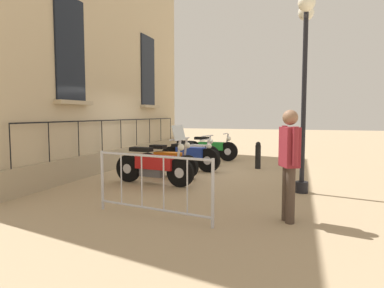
{
  "coord_description": "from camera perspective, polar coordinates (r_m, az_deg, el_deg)",
  "views": [
    {
      "loc": [
        3.48,
        -10.02,
        1.69
      ],
      "look_at": [
        0.38,
        0.0,
        0.8
      ],
      "focal_mm": 32.73,
      "sensor_mm": 36.0,
      "label": 1
    }
  ],
  "objects": [
    {
      "name": "motorcycle_white",
      "position": [
        11.73,
        0.2,
        -1.31
      ],
      "size": [
        1.96,
        0.89,
        1.01
      ],
      "color": "black",
      "rests_on": "ground_plane"
    },
    {
      "name": "motorcycle_green",
      "position": [
        12.9,
        2.99,
        -0.79
      ],
      "size": [
        2.06,
        0.58,
        1.01
      ],
      "color": "black",
      "rests_on": "ground_plane"
    },
    {
      "name": "ground_plane",
      "position": [
        10.75,
        -1.94,
        -4.2
      ],
      "size": [
        60.0,
        60.0,
        0.0
      ],
      "primitive_type": "plane",
      "color": "tan"
    },
    {
      "name": "building_facade",
      "position": [
        11.92,
        -13.6,
        17.39
      ],
      "size": [
        0.82,
        10.7,
        8.81
      ],
      "color": "#C6B28E",
      "rests_on": "ground_plane"
    },
    {
      "name": "pedestrian_standing",
      "position": [
        5.65,
        15.57,
        -2.31
      ],
      "size": [
        0.35,
        0.49,
        1.76
      ],
      "color": "#47382D",
      "rests_on": "ground_plane"
    },
    {
      "name": "crowd_barrier",
      "position": [
        5.76,
        -6.46,
        -6.46
      ],
      "size": [
        2.18,
        0.49,
        1.05
      ],
      "color": "#B7B7BF",
      "rests_on": "ground_plane"
    },
    {
      "name": "motorcycle_orange",
      "position": [
        9.52,
        -4.13,
        -2.98
      ],
      "size": [
        1.88,
        0.69,
        1.08
      ],
      "color": "black",
      "rests_on": "ground_plane"
    },
    {
      "name": "lamppost",
      "position": [
        7.92,
        17.93,
        12.97
      ],
      "size": [
        0.34,
        1.04,
        4.07
      ],
      "color": "black",
      "rests_on": "ground_plane"
    },
    {
      "name": "motorcycle_blue",
      "position": [
        10.52,
        -0.41,
        -2.06
      ],
      "size": [
        1.96,
        0.75,
        0.97
      ],
      "color": "black",
      "rests_on": "ground_plane"
    },
    {
      "name": "motorcycle_red",
      "position": [
        8.5,
        -6.18,
        -3.51
      ],
      "size": [
        2.14,
        0.69,
        1.44
      ],
      "color": "black",
      "rests_on": "ground_plane"
    },
    {
      "name": "bollard",
      "position": [
        11.08,
        10.7,
        -1.79
      ],
      "size": [
        0.17,
        0.17,
        0.84
      ],
      "color": "black",
      "rests_on": "ground_plane"
    }
  ]
}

